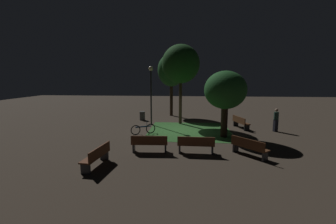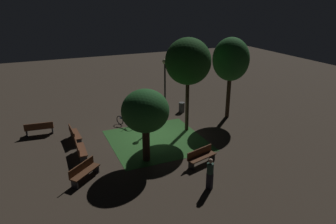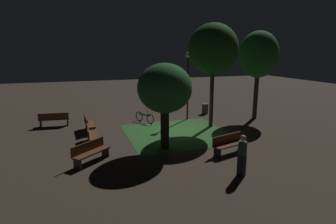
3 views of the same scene
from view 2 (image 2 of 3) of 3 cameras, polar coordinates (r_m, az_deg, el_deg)
The scene contains 14 objects.
ground_plane at distance 20.81m, azimuth -2.60°, elevation -4.16°, with size 60.00×60.00×0.00m, color #3D3328.
grass_lawn at distance 20.01m, azimuth -2.05°, elevation -5.19°, with size 5.68×5.79×0.01m, color #2D6028.
bench_corner at distance 20.62m, azimuth -16.79°, elevation -3.85°, with size 1.82×0.58×0.88m.
bench_lawn_edge at distance 18.54m, azimuth -15.82°, elevation -6.58°, with size 1.81×0.52×0.88m.
bench_by_lamp at distance 22.28m, azimuth -22.51°, elevation -2.73°, with size 0.65×1.84×0.88m.
bench_path_side at distance 17.24m, azimuth 6.08°, elevation -8.00°, with size 0.95×1.86×0.88m.
bench_back_row at distance 16.35m, azimuth -15.12°, elevation -10.37°, with size 1.54×1.68×0.88m.
tree_back_left at distance 20.12m, azimuth 3.69°, elevation 9.17°, with size 2.96×2.96×6.27m.
tree_right_canopy at distance 16.56m, azimuth -4.18°, elevation 0.08°, with size 2.57×2.57×4.13m.
tree_tall_center at distance 23.04m, azimuth 11.43°, elevation 9.35°, with size 2.64×2.64×5.98m.
lamp_post_plaza_east at distance 22.21m, azimuth -0.57°, elevation 5.97°, with size 0.36×0.36×4.57m.
trash_bin at distance 24.73m, azimuth 2.52°, elevation 0.90°, with size 0.47×0.47×0.78m, color #4C4C4C.
bicycle at distance 22.19m, azimuth -7.83°, elevation -1.75°, with size 1.50×0.90×0.93m.
pedestrian at distance 15.06m, azimuth 7.70°, elevation -11.01°, with size 0.34×0.32×1.61m.
Camera 2 is at (17.69, -6.70, 8.68)m, focal length 33.31 mm.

